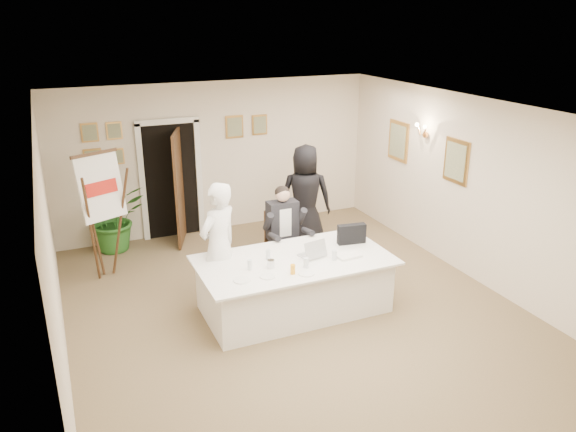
# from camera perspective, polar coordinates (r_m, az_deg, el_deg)

# --- Properties ---
(floor) EXTENTS (7.00, 7.00, 0.00)m
(floor) POSITION_cam_1_polar(r_m,az_deg,el_deg) (8.05, 0.52, -9.41)
(floor) COLOR brown
(floor) RESTS_ON ground
(ceiling) EXTENTS (6.00, 7.00, 0.02)m
(ceiling) POSITION_cam_1_polar(r_m,az_deg,el_deg) (7.10, 0.59, 10.66)
(ceiling) COLOR white
(ceiling) RESTS_ON wall_back
(wall_back) EXTENTS (6.00, 0.10, 2.80)m
(wall_back) POSITION_cam_1_polar(r_m,az_deg,el_deg) (10.62, -7.21, 5.94)
(wall_back) COLOR beige
(wall_back) RESTS_ON floor
(wall_front) EXTENTS (6.00, 0.10, 2.80)m
(wall_front) POSITION_cam_1_polar(r_m,az_deg,el_deg) (4.81, 18.27, -13.24)
(wall_front) COLOR beige
(wall_front) RESTS_ON floor
(wall_left) EXTENTS (0.10, 7.00, 2.80)m
(wall_left) POSITION_cam_1_polar(r_m,az_deg,el_deg) (6.89, -22.92, -3.42)
(wall_left) COLOR beige
(wall_left) RESTS_ON floor
(wall_right) EXTENTS (0.10, 7.00, 2.80)m
(wall_right) POSITION_cam_1_polar(r_m,az_deg,el_deg) (9.05, 18.20, 2.59)
(wall_right) COLOR beige
(wall_right) RESTS_ON floor
(doorway) EXTENTS (1.14, 0.86, 2.20)m
(doorway) POSITION_cam_1_polar(r_m,az_deg,el_deg) (10.34, -11.53, 3.25)
(doorway) COLOR black
(doorway) RESTS_ON floor
(pictures_back_wall) EXTENTS (3.40, 0.06, 0.80)m
(pictures_back_wall) POSITION_cam_1_polar(r_m,az_deg,el_deg) (10.30, -11.57, 7.83)
(pictures_back_wall) COLOR #C38F42
(pictures_back_wall) RESTS_ON wall_back
(pictures_right_wall) EXTENTS (0.06, 2.20, 0.80)m
(pictures_right_wall) POSITION_cam_1_polar(r_m,az_deg,el_deg) (9.83, 13.72, 6.49)
(pictures_right_wall) COLOR #C38F42
(pictures_right_wall) RESTS_ON wall_right
(wall_sconce) EXTENTS (0.20, 0.30, 0.24)m
(wall_sconce) POSITION_cam_1_polar(r_m,az_deg,el_deg) (9.71, 13.56, 8.46)
(wall_sconce) COLOR #C5803F
(wall_sconce) RESTS_ON wall_right
(conference_table) EXTENTS (2.65, 1.42, 0.78)m
(conference_table) POSITION_cam_1_polar(r_m,az_deg,el_deg) (7.86, 0.63, -6.93)
(conference_table) COLOR white
(conference_table) RESTS_ON floor
(seated_man) EXTENTS (0.73, 0.76, 1.49)m
(seated_man) POSITION_cam_1_polar(r_m,az_deg,el_deg) (8.72, -0.44, -1.59)
(seated_man) COLOR black
(seated_man) RESTS_ON floor
(flip_chart) EXTENTS (0.71, 0.57, 1.99)m
(flip_chart) POSITION_cam_1_polar(r_m,az_deg,el_deg) (9.04, -18.44, -0.66)
(flip_chart) COLOR #332210
(flip_chart) RESTS_ON floor
(standing_man) EXTENTS (0.80, 0.72, 1.84)m
(standing_man) POSITION_cam_1_polar(r_m,az_deg,el_deg) (7.79, -7.04, -3.09)
(standing_man) COLOR white
(standing_man) RESTS_ON floor
(standing_woman) EXTENTS (1.06, 0.90, 1.84)m
(standing_woman) POSITION_cam_1_polar(r_m,az_deg,el_deg) (9.78, 1.76, 1.94)
(standing_woman) COLOR black
(standing_woman) RESTS_ON floor
(potted_palm) EXTENTS (1.24, 1.13, 1.17)m
(potted_palm) POSITION_cam_1_polar(r_m,az_deg,el_deg) (10.21, -17.32, -0.19)
(potted_palm) COLOR #286622
(potted_palm) RESTS_ON floor
(laptop) EXTENTS (0.40, 0.42, 0.28)m
(laptop) POSITION_cam_1_polar(r_m,az_deg,el_deg) (7.76, 2.43, -3.08)
(laptop) COLOR #B7BABC
(laptop) RESTS_ON conference_table
(laptop_bag) EXTENTS (0.43, 0.17, 0.29)m
(laptop_bag) POSITION_cam_1_polar(r_m,az_deg,el_deg) (8.21, 6.48, -1.82)
(laptop_bag) COLOR black
(laptop_bag) RESTS_ON conference_table
(paper_stack) EXTENTS (0.34, 0.24, 0.03)m
(paper_stack) POSITION_cam_1_polar(r_m,az_deg,el_deg) (7.80, 6.12, -4.01)
(paper_stack) COLOR white
(paper_stack) RESTS_ON conference_table
(plate_left) EXTENTS (0.25, 0.25, 0.01)m
(plate_left) POSITION_cam_1_polar(r_m,az_deg,el_deg) (7.12, -4.71, -6.51)
(plate_left) COLOR white
(plate_left) RESTS_ON conference_table
(plate_mid) EXTENTS (0.24, 0.24, 0.01)m
(plate_mid) POSITION_cam_1_polar(r_m,az_deg,el_deg) (7.20, -2.10, -6.15)
(plate_mid) COLOR white
(plate_mid) RESTS_ON conference_table
(plate_near) EXTENTS (0.27, 0.27, 0.01)m
(plate_near) POSITION_cam_1_polar(r_m,az_deg,el_deg) (7.27, 1.88, -5.85)
(plate_near) COLOR white
(plate_near) RESTS_ON conference_table
(glass_a) EXTENTS (0.06, 0.06, 0.14)m
(glass_a) POSITION_cam_1_polar(r_m,az_deg,el_deg) (7.38, -3.91, -4.97)
(glass_a) COLOR silver
(glass_a) RESTS_ON conference_table
(glass_b) EXTENTS (0.08, 0.08, 0.14)m
(glass_b) POSITION_cam_1_polar(r_m,az_deg,el_deg) (7.42, 1.85, -4.77)
(glass_b) COLOR silver
(glass_b) RESTS_ON conference_table
(glass_c) EXTENTS (0.08, 0.08, 0.14)m
(glass_c) POSITION_cam_1_polar(r_m,az_deg,el_deg) (7.67, 4.73, -3.98)
(glass_c) COLOR silver
(glass_c) RESTS_ON conference_table
(glass_d) EXTENTS (0.07, 0.07, 0.14)m
(glass_d) POSITION_cam_1_polar(r_m,az_deg,el_deg) (7.67, -2.03, -3.90)
(glass_d) COLOR silver
(glass_d) RESTS_ON conference_table
(oj_glass) EXTENTS (0.08, 0.08, 0.13)m
(oj_glass) POSITION_cam_1_polar(r_m,az_deg,el_deg) (7.25, 0.49, -5.44)
(oj_glass) COLOR orange
(oj_glass) RESTS_ON conference_table
(steel_jug) EXTENTS (0.11, 0.11, 0.11)m
(steel_jug) POSITION_cam_1_polar(r_m,az_deg,el_deg) (7.43, -1.75, -4.88)
(steel_jug) COLOR silver
(steel_jug) RESTS_ON conference_table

